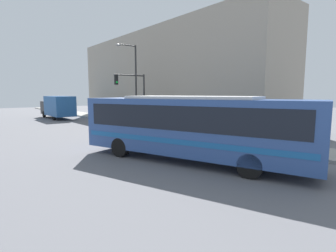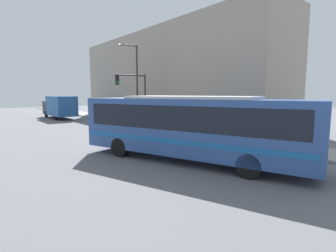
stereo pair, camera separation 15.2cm
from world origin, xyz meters
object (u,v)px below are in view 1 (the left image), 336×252
(city_bus, at_px, (191,124))
(delivery_truck, at_px, (58,106))
(fire_hydrant, at_px, (198,130))
(traffic_light_pole, at_px, (134,90))
(street_lamp, at_px, (134,79))
(pedestrian_near_corner, at_px, (139,115))

(city_bus, bearing_deg, delivery_truck, 67.22)
(fire_hydrant, relative_size, traffic_light_pole, 0.15)
(city_bus, distance_m, delivery_truck, 27.02)
(street_lamp, bearing_deg, fire_hydrant, -89.94)
(city_bus, xyz_separation_m, traffic_light_pole, (4.50, 12.48, 1.75))
(city_bus, xyz_separation_m, fire_hydrant, (5.51, 4.93, -1.31))
(traffic_light_pole, xyz_separation_m, pedestrian_near_corner, (2.38, 2.95, -2.63))
(traffic_light_pole, height_order, pedestrian_near_corner, traffic_light_pole)
(street_lamp, bearing_deg, traffic_light_pole, -121.89)
(city_bus, bearing_deg, traffic_light_pole, 50.92)
(city_bus, bearing_deg, fire_hydrant, 22.59)
(pedestrian_near_corner, bearing_deg, street_lamp, -135.75)
(city_bus, height_order, pedestrian_near_corner, city_bus)
(delivery_truck, bearing_deg, street_lamp, -73.44)
(delivery_truck, height_order, fire_hydrant, delivery_truck)
(delivery_truck, relative_size, street_lamp, 0.98)
(fire_hydrant, bearing_deg, street_lamp, 90.06)
(city_bus, distance_m, fire_hydrant, 7.51)
(city_bus, distance_m, pedestrian_near_corner, 16.91)
(traffic_light_pole, bearing_deg, fire_hydrant, -82.39)
(traffic_light_pole, relative_size, street_lamp, 0.63)
(traffic_light_pole, height_order, street_lamp, street_lamp)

